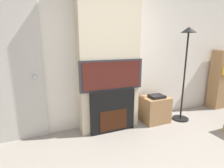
{
  "coord_description": "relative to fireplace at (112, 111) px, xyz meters",
  "views": [
    {
      "loc": [
        -1.04,
        -0.85,
        1.47
      ],
      "look_at": [
        0.0,
        1.69,
        0.82
      ],
      "focal_mm": 28.0,
      "sensor_mm": 36.0,
      "label": 1
    }
  ],
  "objects": [
    {
      "name": "floor_lamp",
      "position": [
        1.42,
        -0.1,
        0.86
      ],
      "size": [
        0.31,
        0.31,
        1.74
      ],
      "color": "black",
      "rests_on": "ground_plane"
    },
    {
      "name": "bookshelf",
      "position": [
        2.69,
        0.12,
        0.3
      ],
      "size": [
        0.36,
        0.3,
        1.31
      ],
      "color": "#997047",
      "rests_on": "ground_plane"
    },
    {
      "name": "fireplace",
      "position": [
        0.0,
        0.0,
        0.0
      ],
      "size": [
        0.77,
        0.15,
        0.72
      ],
      "color": "black",
      "rests_on": "ground_plane"
    },
    {
      "name": "chimney_breast",
      "position": [
        0.0,
        0.16,
        0.99
      ],
      "size": [
        1.01,
        0.31,
        2.7
      ],
      "color": "beige",
      "rests_on": "ground_plane"
    },
    {
      "name": "wall_back",
      "position": [
        0.0,
        0.34,
        0.99
      ],
      "size": [
        6.0,
        0.06,
        2.7
      ],
      "color": "silver",
      "rests_on": "ground_plane"
    },
    {
      "name": "television",
      "position": [
        0.0,
        -0.0,
        0.61
      ],
      "size": [
        1.06,
        0.07,
        0.49
      ],
      "color": "#2D2D33",
      "rests_on": "fireplace"
    },
    {
      "name": "media_stand",
      "position": [
        0.89,
        0.03,
        -0.11
      ],
      "size": [
        0.48,
        0.4,
        0.53
      ],
      "color": "#997047",
      "rests_on": "ground_plane"
    },
    {
      "name": "entry_door",
      "position": [
        -1.43,
        0.29,
        0.66
      ],
      "size": [
        0.84,
        0.09,
        2.04
      ],
      "color": "#BCB7AD",
      "rests_on": "ground_plane"
    }
  ]
}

